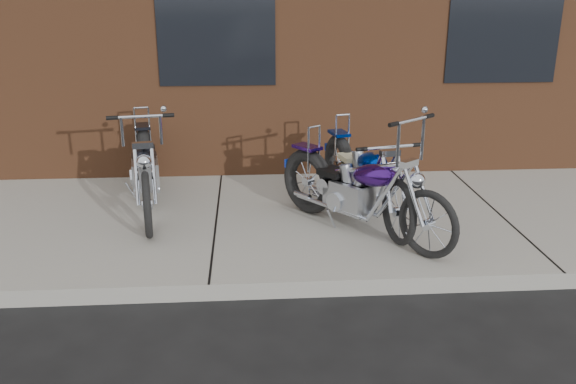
{
  "coord_description": "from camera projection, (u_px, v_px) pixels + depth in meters",
  "views": [
    {
      "loc": [
        0.34,
        -4.47,
        2.47
      ],
      "look_at": [
        0.7,
        0.8,
        0.66
      ],
      "focal_mm": 38.0,
      "sensor_mm": 36.0,
      "label": 1
    }
  ],
  "objects": [
    {
      "name": "ground",
      "position": [
        210.0,
        301.0,
        5.0
      ],
      "size": [
        120.0,
        120.0,
        0.0
      ],
      "primitive_type": "plane",
      "color": "black",
      "rests_on": "ground"
    },
    {
      "name": "sidewalk",
      "position": [
        217.0,
        225.0,
        6.39
      ],
      "size": [
        22.0,
        3.0,
        0.15
      ],
      "primitive_type": "cube",
      "color": "#9B978F",
      "rests_on": "ground"
    },
    {
      "name": "chopper_purple",
      "position": [
        358.0,
        193.0,
        5.91
      ],
      "size": [
        1.43,
        1.78,
        1.23
      ],
      "rotation": [
        0.0,
        0.0,
        -0.9
      ],
      "color": "black",
      "rests_on": "sidewalk"
    },
    {
      "name": "chopper_blue",
      "position": [
        364.0,
        179.0,
        6.36
      ],
      "size": [
        0.69,
        2.15,
        0.95
      ],
      "rotation": [
        0.0,
        0.0,
        -1.34
      ],
      "color": "black",
      "rests_on": "sidewalk"
    },
    {
      "name": "chopper_third",
      "position": [
        146.0,
        171.0,
        6.56
      ],
      "size": [
        0.61,
        2.24,
        1.15
      ],
      "rotation": [
        0.0,
        0.0,
        -1.41
      ],
      "color": "black",
      "rests_on": "sidewalk"
    }
  ]
}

